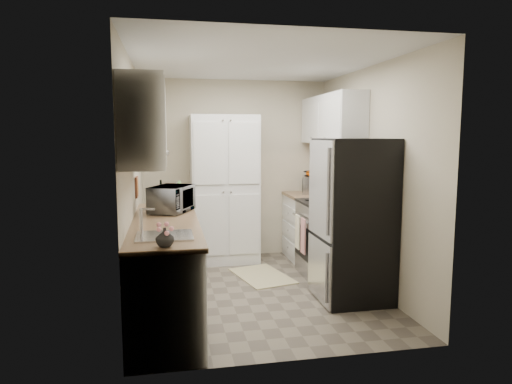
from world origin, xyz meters
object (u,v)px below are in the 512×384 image
(electric_range, at_px, (329,238))
(toaster_oven, at_px, (314,184))
(pantry_cabinet, at_px, (224,189))
(refrigerator, at_px, (353,220))
(wine_bottle, at_px, (161,194))
(microwave, at_px, (172,199))

(electric_range, distance_m, toaster_oven, 1.08)
(pantry_cabinet, xyz_separation_m, refrigerator, (1.14, -1.73, -0.15))
(pantry_cabinet, distance_m, toaster_oven, 1.27)
(wine_bottle, relative_size, toaster_oven, 0.66)
(microwave, xyz_separation_m, wine_bottle, (-0.12, 0.42, -0.00))
(toaster_oven, bearing_deg, wine_bottle, -142.12)
(refrigerator, xyz_separation_m, wine_bottle, (-1.98, 0.88, 0.21))
(refrigerator, distance_m, toaster_oven, 1.73)
(pantry_cabinet, relative_size, refrigerator, 1.18)
(pantry_cabinet, xyz_separation_m, wine_bottle, (-0.84, -0.84, 0.06))
(pantry_cabinet, height_order, refrigerator, pantry_cabinet)
(refrigerator, relative_size, toaster_oven, 4.05)
(electric_range, height_order, wine_bottle, wine_bottle)
(pantry_cabinet, height_order, electric_range, pantry_cabinet)
(pantry_cabinet, relative_size, toaster_oven, 4.76)
(electric_range, height_order, refrigerator, refrigerator)
(pantry_cabinet, xyz_separation_m, toaster_oven, (1.27, -0.01, 0.04))
(electric_range, xyz_separation_m, wine_bottle, (-2.01, 0.08, 0.58))
(pantry_cabinet, distance_m, microwave, 1.45)
(electric_range, relative_size, wine_bottle, 4.06)
(pantry_cabinet, distance_m, electric_range, 1.58)
(refrigerator, bearing_deg, microwave, 166.02)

